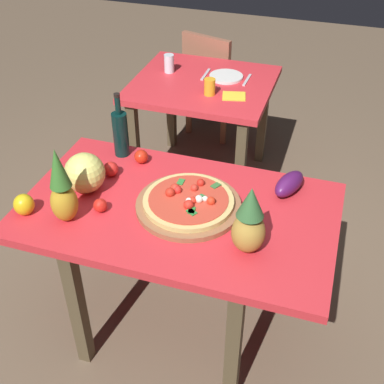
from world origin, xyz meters
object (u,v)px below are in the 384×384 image
Objects in this scene: pizza at (188,200)px; tomato_near_board at (111,169)px; drinking_glass_juice at (210,87)px; tomato_beside_pepper at (141,157)px; tomato_by_bottle at (100,205)px; eggplant at (289,184)px; background_table at (203,98)px; display_table at (178,223)px; napkin_folded at (234,96)px; dinner_plate at (226,77)px; wine_bottle at (120,133)px; bell_pepper at (24,205)px; dining_chair at (213,79)px; pineapple_left at (249,223)px; pineapple_right at (62,189)px; melon at (85,173)px; pizza_board at (188,205)px; drinking_glass_water at (169,63)px; knife_utensil at (247,80)px; fork_utensil at (206,74)px.

pizza is 5.51× the size of tomato_near_board.
drinking_glass_juice reaches higher than tomato_near_board.
tomato_beside_pepper reaches higher than tomato_by_bottle.
pizza is 1.99× the size of eggplant.
display_table is at bearing -77.92° from background_table.
napkin_folded is at bearing -30.83° from background_table.
drinking_glass_juice is 0.27m from dinner_plate.
tomato_by_bottle is 0.27m from tomato_near_board.
display_table is 22.62× the size of tomato_by_bottle.
bell_pepper is at bearing -110.16° from wine_bottle.
dining_chair is at bearing 89.85° from tomato_near_board.
pineapple_left is 0.86× the size of pineapple_right.
pizza is at bearing 2.19° from melon.
napkin_folded is at bearing 93.78° from pizza_board.
background_table is at bearing 77.10° from bell_pepper.
wine_bottle reaches higher than tomato_near_board.
dining_chair is at bearing 83.65° from bell_pepper.
eggplant is (0.82, -1.64, 0.31)m from dining_chair.
tomato_beside_pepper is at bearing 57.65° from bell_pepper.
wine_bottle reaches higher than eggplant.
tomato_near_board is at bearing 157.77° from pineapple_left.
display_table is 6.27× the size of dinner_plate.
display_table is 1.55× the size of background_table.
pizza_board is 7.58× the size of tomato_by_bottle.
pineapple_left is 0.80m from melon.
pineapple_right is (-0.47, -0.23, 0.14)m from pizza_board.
pizza is 0.56m from wine_bottle.
display_table is at bearing -68.58° from drinking_glass_water.
tomato_by_bottle is 1.28m from napkin_folded.
melon is at bearing -106.11° from knife_utensil.
dinner_plate is (0.23, -0.53, 0.27)m from dining_chair.
tomato_by_bottle is (0.11, 0.09, -0.13)m from pineapple_right.
pineapple_left is (0.35, -0.16, 0.22)m from display_table.
pineapple_right is 0.22m from bell_pepper.
pineapple_right is (-0.01, -0.54, 0.03)m from wine_bottle.
display_table is at bearing -157.25° from pizza.
napkin_folded is (0.59, 1.36, -0.04)m from bell_pepper.
melon is 1.39m from fork_utensil.
tomato_near_board is (-0.43, 0.12, 0.02)m from pizza_board.
background_table is 1.55m from bell_pepper.
eggplant is (0.88, 0.27, -0.05)m from melon.
tomato_near_board is (0.23, 0.37, -0.01)m from bell_pepper.
display_table is 4.59× the size of pineapple_left.
drinking_glass_juice reaches higher than napkin_folded.
knife_utensil is at bearing 0.05° from fork_utensil.
drinking_glass_water is at bearing -173.52° from fork_utensil.
pizza is at bearing 20.77° from bell_pepper.
melon is (-0.06, -1.91, 0.36)m from dining_chair.
drinking_glass_juice reaches higher than dinner_plate.
drinking_glass_water is at bearing 96.85° from tomato_near_board.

